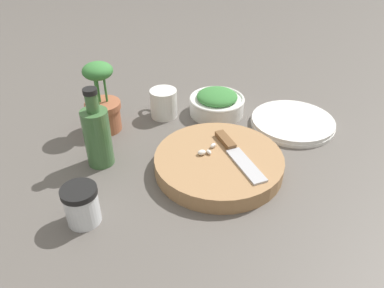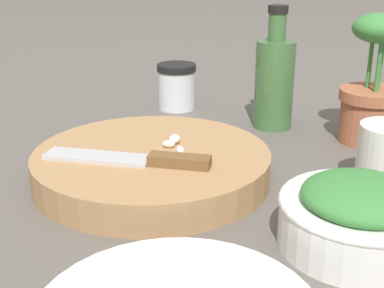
# 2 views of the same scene
# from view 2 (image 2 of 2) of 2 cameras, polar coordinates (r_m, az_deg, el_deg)

# --- Properties ---
(ground_plane) EXTENTS (5.00, 5.00, 0.00)m
(ground_plane) POSITION_cam_2_polar(r_m,az_deg,el_deg) (0.74, 1.65, -1.74)
(ground_plane) COLOR #56514C
(cutting_board) EXTENTS (0.30, 0.30, 0.04)m
(cutting_board) POSITION_cam_2_polar(r_m,az_deg,el_deg) (0.67, -4.29, -2.31)
(cutting_board) COLOR #9E754C
(cutting_board) RESTS_ON ground_plane
(chef_knife) EXTENTS (0.13, 0.19, 0.01)m
(chef_knife) POSITION_cam_2_polar(r_m,az_deg,el_deg) (0.63, -5.92, -1.59)
(chef_knife) COLOR brown
(chef_knife) RESTS_ON cutting_board
(garlic_cloves) EXTENTS (0.06, 0.03, 0.01)m
(garlic_cloves) POSITION_cam_2_polar(r_m,az_deg,el_deg) (0.68, -1.87, 0.11)
(garlic_cloves) COLOR silver
(garlic_cloves) RESTS_ON cutting_board
(herb_bowl) EXTENTS (0.16, 0.16, 0.07)m
(herb_bowl) POSITION_cam_2_polar(r_m,az_deg,el_deg) (0.55, 17.47, -7.24)
(herb_bowl) COLOR silver
(herb_bowl) RESTS_ON ground_plane
(spice_jar) EXTENTS (0.07, 0.07, 0.08)m
(spice_jar) POSITION_cam_2_polar(r_m,az_deg,el_deg) (0.97, -1.65, 6.18)
(spice_jar) COLOR silver
(spice_jar) RESTS_ON ground_plane
(oil_bottle) EXTENTS (0.06, 0.06, 0.19)m
(oil_bottle) POSITION_cam_2_polar(r_m,az_deg,el_deg) (0.87, 8.78, 6.72)
(oil_bottle) COLOR #3D6638
(oil_bottle) RESTS_ON ground_plane
(potted_herb) EXTENTS (0.09, 0.09, 0.19)m
(potted_herb) POSITION_cam_2_polar(r_m,az_deg,el_deg) (0.83, 18.67, 5.39)
(potted_herb) COLOR #A35B3D
(potted_herb) RESTS_ON ground_plane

